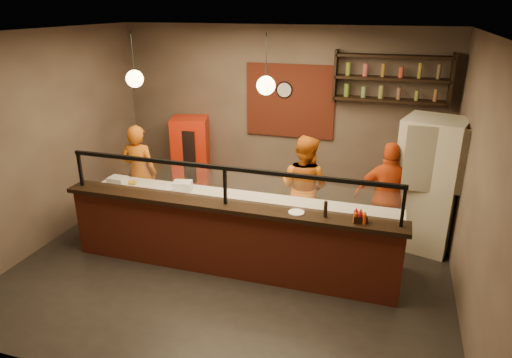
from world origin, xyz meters
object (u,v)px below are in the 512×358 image
(pizza_dough, at_px, (269,206))
(wall_clock, at_px, (285,90))
(cook_right, at_px, (388,197))
(fridge, at_px, (428,184))
(cook_left, at_px, (139,173))
(pepper_mill, at_px, (326,209))
(condiment_caddy, at_px, (360,219))
(red_cooler, at_px, (191,157))
(cook_mid, at_px, (304,188))

(pizza_dough, bearing_deg, wall_clock, 99.36)
(cook_right, xyz_separation_m, fridge, (0.55, 0.28, 0.16))
(cook_left, xyz_separation_m, cook_right, (4.10, 0.14, 0.01))
(wall_clock, xyz_separation_m, pizza_dough, (0.38, -2.33, -1.19))
(pepper_mill, bearing_deg, wall_clock, 113.77)
(cook_right, distance_m, pizza_dough, 1.84)
(cook_left, distance_m, condiment_caddy, 4.01)
(cook_right, height_order, red_cooler, cook_right)
(cook_mid, bearing_deg, cook_left, 20.77)
(pizza_dough, distance_m, condiment_caddy, 1.35)
(fridge, xyz_separation_m, condiment_caddy, (-0.86, -1.70, 0.10))
(pepper_mill, bearing_deg, cook_left, 159.47)
(wall_clock, xyz_separation_m, fridge, (2.50, -1.09, -1.10))
(cook_mid, relative_size, fridge, 0.84)
(red_cooler, bearing_deg, pepper_mill, -56.03)
(cook_mid, distance_m, condiment_caddy, 1.72)
(fridge, distance_m, pizza_dough, 2.46)
(wall_clock, distance_m, pepper_mill, 3.17)
(fridge, bearing_deg, condiment_caddy, -101.29)
(wall_clock, relative_size, cook_left, 0.18)
(fridge, bearing_deg, cook_right, -137.34)
(fridge, bearing_deg, red_cooler, -174.84)
(wall_clock, xyz_separation_m, cook_right, (1.95, -1.37, -1.26))
(wall_clock, height_order, cook_right, wall_clock)
(pepper_mill, bearing_deg, pizza_dough, 152.24)
(cook_mid, distance_m, fridge, 1.85)
(wall_clock, height_order, red_cooler, wall_clock)
(red_cooler, xyz_separation_m, condiment_caddy, (3.38, -2.47, 0.33))
(wall_clock, bearing_deg, condiment_caddy, -59.46)
(cook_mid, xyz_separation_m, cook_right, (1.27, 0.01, -0.00))
(wall_clock, bearing_deg, red_cooler, -169.89)
(fridge, bearing_deg, pepper_mill, -111.71)
(cook_left, relative_size, red_cooler, 1.08)
(cook_mid, bearing_deg, condiment_caddy, 142.65)
(cook_left, bearing_deg, pepper_mill, 152.72)
(red_cooler, height_order, condiment_caddy, red_cooler)
(wall_clock, bearing_deg, fridge, -23.51)
(fridge, distance_m, condiment_caddy, 1.90)
(wall_clock, distance_m, cook_right, 2.70)
(red_cooler, xyz_separation_m, pizza_dough, (2.12, -2.02, 0.13))
(cook_left, distance_m, pizza_dough, 2.66)
(cook_mid, xyz_separation_m, fridge, (1.82, 0.29, 0.16))
(red_cooler, height_order, pizza_dough, red_cooler)
(wall_clock, bearing_deg, pizza_dough, -80.64)
(pizza_dough, bearing_deg, pepper_mill, -27.76)
(pizza_dough, xyz_separation_m, pepper_mill, (0.84, -0.44, 0.26))
(wall_clock, distance_m, cook_left, 2.92)
(cook_right, height_order, pizza_dough, cook_right)
(pizza_dough, relative_size, pepper_mill, 2.42)
(cook_left, height_order, cook_right, cook_right)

